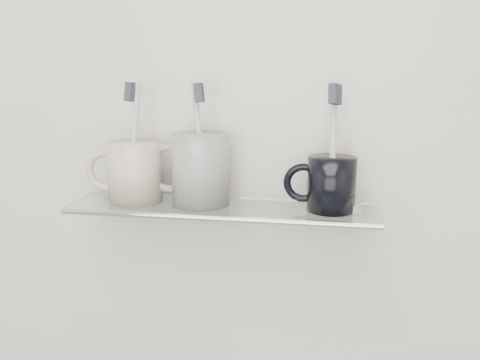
% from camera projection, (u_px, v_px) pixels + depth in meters
% --- Properties ---
extents(wall_back, '(2.50, 0.00, 2.50)m').
position_uv_depth(wall_back, '(229.00, 109.00, 0.89)').
color(wall_back, beige).
rests_on(wall_back, ground).
extents(shelf_glass, '(0.50, 0.12, 0.01)m').
position_uv_depth(shelf_glass, '(223.00, 208.00, 0.87)').
color(shelf_glass, silver).
rests_on(shelf_glass, wall_back).
extents(shelf_rail, '(0.50, 0.01, 0.01)m').
position_uv_depth(shelf_rail, '(215.00, 218.00, 0.81)').
color(shelf_rail, silver).
rests_on(shelf_rail, shelf_glass).
extents(bracket_left, '(0.02, 0.03, 0.02)m').
position_uv_depth(bracket_left, '(112.00, 201.00, 0.95)').
color(bracket_left, silver).
rests_on(bracket_left, wall_back).
extents(bracket_right, '(0.02, 0.03, 0.02)m').
position_uv_depth(bracket_right, '(353.00, 213.00, 0.88)').
color(bracket_right, silver).
rests_on(bracket_right, wall_back).
extents(mug_left, '(0.09, 0.09, 0.10)m').
position_uv_depth(mug_left, '(135.00, 172.00, 0.88)').
color(mug_left, beige).
rests_on(mug_left, shelf_glass).
extents(mug_left_handle, '(0.07, 0.01, 0.07)m').
position_uv_depth(mug_left_handle, '(106.00, 171.00, 0.89)').
color(mug_left_handle, beige).
rests_on(mug_left_handle, mug_left).
extents(toothbrush_left, '(0.03, 0.02, 0.19)m').
position_uv_depth(toothbrush_left, '(134.00, 141.00, 0.87)').
color(toothbrush_left, silver).
rests_on(toothbrush_left, mug_left).
extents(bristles_left, '(0.02, 0.03, 0.03)m').
position_uv_depth(bristles_left, '(132.00, 92.00, 0.85)').
color(bristles_left, '#2D2F3B').
rests_on(bristles_left, toothbrush_left).
extents(mug_center, '(0.12, 0.12, 0.12)m').
position_uv_depth(mug_center, '(200.00, 170.00, 0.86)').
color(mug_center, white).
rests_on(mug_center, shelf_glass).
extents(mug_center_handle, '(0.08, 0.01, 0.08)m').
position_uv_depth(mug_center_handle, '(169.00, 168.00, 0.87)').
color(mug_center_handle, white).
rests_on(mug_center_handle, mug_center).
extents(toothbrush_center, '(0.03, 0.03, 0.19)m').
position_uv_depth(toothbrush_center, '(200.00, 143.00, 0.85)').
color(toothbrush_center, '#ACB5BA').
rests_on(toothbrush_center, mug_center).
extents(bristles_center, '(0.02, 0.02, 0.03)m').
position_uv_depth(bristles_center, '(199.00, 93.00, 0.84)').
color(bristles_center, '#2D2F3B').
rests_on(bristles_center, toothbrush_center).
extents(mug_right, '(0.10, 0.10, 0.09)m').
position_uv_depth(mug_right, '(331.00, 184.00, 0.83)').
color(mug_right, black).
rests_on(mug_right, shelf_glass).
extents(mug_right_handle, '(0.06, 0.01, 0.06)m').
position_uv_depth(mug_right_handle, '(303.00, 183.00, 0.84)').
color(mug_right_handle, black).
rests_on(mug_right_handle, mug_right).
extents(toothbrush_right, '(0.02, 0.06, 0.19)m').
position_uv_depth(toothbrush_right, '(333.00, 147.00, 0.82)').
color(toothbrush_right, beige).
rests_on(toothbrush_right, mug_right).
extents(bristles_right, '(0.02, 0.03, 0.04)m').
position_uv_depth(bristles_right, '(335.00, 94.00, 0.80)').
color(bristles_right, '#2D2F3B').
rests_on(bristles_right, toothbrush_right).
extents(chrome_cap, '(0.03, 0.03, 0.01)m').
position_uv_depth(chrome_cap, '(350.00, 207.00, 0.84)').
color(chrome_cap, silver).
rests_on(chrome_cap, shelf_glass).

